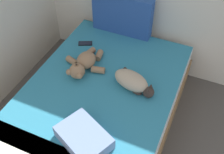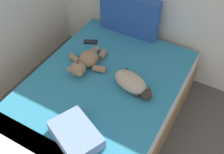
% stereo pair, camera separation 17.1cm
% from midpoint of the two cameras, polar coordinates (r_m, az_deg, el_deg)
% --- Properties ---
extents(bed, '(1.36, 1.92, 0.50)m').
position_cam_midpoint_polar(bed, '(2.65, -0.69, -5.86)').
color(bed, olive).
rests_on(bed, ground_plane).
extents(patterned_cushion, '(0.66, 0.12, 0.45)m').
position_cam_midpoint_polar(patterned_cushion, '(2.97, 5.37, 12.88)').
color(patterned_cushion, '#264C99').
rests_on(patterned_cushion, bed).
extents(cat, '(0.42, 0.33, 0.15)m').
position_cam_midpoint_polar(cat, '(2.40, 6.30, -1.34)').
color(cat, tan).
rests_on(cat, bed).
extents(teddy_bear, '(0.43, 0.48, 0.16)m').
position_cam_midpoint_polar(teddy_bear, '(2.60, -3.69, 3.16)').
color(teddy_bear, '#937051').
rests_on(teddy_bear, bed).
extents(cell_phone, '(0.16, 0.13, 0.01)m').
position_cam_midpoint_polar(cell_phone, '(2.94, -2.87, 7.38)').
color(cell_phone, black).
rests_on(cell_phone, bed).
extents(throw_pillow, '(0.48, 0.42, 0.11)m').
position_cam_midpoint_polar(throw_pillow, '(2.09, -5.31, -12.17)').
color(throw_pillow, '#728CB7').
rests_on(throw_pillow, bed).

